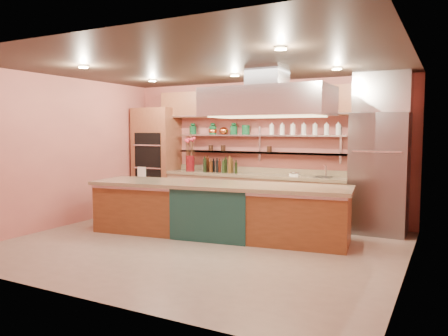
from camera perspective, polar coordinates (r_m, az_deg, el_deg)
The scene contains 21 objects.
floor at distance 7.01m, azimuth -3.05°, elevation -10.05°, with size 6.00×5.00×0.02m, color gray.
ceiling at distance 6.84m, azimuth -3.16°, elevation 13.33°, with size 6.00×5.00×0.02m, color black.
wall_back at distance 9.02m, azimuth 5.06°, elevation 2.36°, with size 6.00×0.04×2.80m, color #BC6558.
wall_front at distance 4.81m, azimuth -18.53°, elevation -0.08°, with size 6.00×0.04×2.80m, color #BC6558.
wall_left at distance 8.70m, azimuth -20.34°, elevation 1.98°, with size 0.04×5.00×2.80m, color #BC6558.
wall_right at distance 5.85m, azimuth 23.05°, elevation 0.62°, with size 0.04×5.00×2.80m, color #BC6558.
oven_stack at distance 9.97m, azimuth -8.79°, elevation 1.12°, with size 0.95×0.64×2.30m, color brown.
refrigerator at distance 8.07m, azimuth 19.62°, elevation -0.69°, with size 0.95×0.72×2.10m, color slate.
back_counter at distance 8.85m, azimuth 3.97°, elevation -3.76°, with size 3.84×0.64×0.93m, color #A27C61.
wall_shelf_lower at distance 8.92m, azimuth 4.44°, elevation 2.02°, with size 3.60×0.26×0.03m, color silver.
wall_shelf_upper at distance 8.91m, azimuth 4.46°, elevation 4.26°, with size 3.60×0.26×0.03m, color silver.
upper_cabinets at distance 8.86m, azimuth 4.65°, elevation 8.47°, with size 4.60×0.36×0.55m, color brown.
range_hood at distance 6.96m, azimuth 5.67°, elevation 8.61°, with size 2.00×1.00×0.45m, color silver.
ceiling_downlights at distance 7.01m, azimuth -2.30°, elevation 12.88°, with size 4.00×2.80×0.02m, color #FFE5A5.
island at distance 7.45m, azimuth -0.91°, elevation -5.48°, with size 4.35×0.94×0.91m, color brown.
flower_vase at distance 9.43m, azimuth -4.44°, elevation 0.63°, with size 0.19×0.19×0.33m, color #5D0E12.
oil_bottle_cluster at distance 9.05m, azimuth -0.36°, elevation 0.28°, with size 0.85×0.24×0.27m, color black.
kitchen_scale at distance 8.44m, azimuth 9.20°, elevation -0.73°, with size 0.17×0.13×0.10m, color white.
bar_faucet at distance 8.36m, azimuth 13.19°, elevation -0.39°, with size 0.03×0.03×0.23m, color white.
copper_kettle at distance 9.25m, azimuth -0.03°, elevation 4.88°, with size 0.20×0.20×0.16m, color #D76731.
green_canister at distance 9.02m, azimuth 2.86°, elevation 4.99°, with size 0.16×0.16×0.19m, color #0F4824.
Camera 1 is at (3.47, -5.81, 1.80)m, focal length 35.00 mm.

